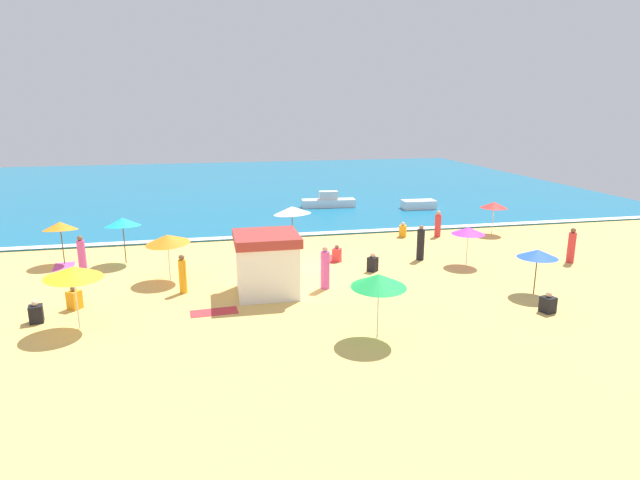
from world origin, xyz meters
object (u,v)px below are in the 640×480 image
small_boat_0 (328,202)px  beachgoer_5 (82,257)px  beachgoer_3 (571,246)px  beachgoer_8 (36,313)px  beachgoer_7 (373,263)px  beachgoer_11 (74,299)px  beachgoer_0 (183,275)px  beach_umbrella_2 (292,210)px  beach_umbrella_6 (538,254)px  beach_umbrella_1 (60,226)px  beach_umbrella_0 (122,222)px  beach_umbrella_4 (73,272)px  small_boat_1 (419,204)px  beachgoer_6 (438,225)px  beachgoer_4 (421,244)px  lifeguard_cabana (267,263)px  beachgoer_9 (403,230)px  beach_umbrella_7 (494,205)px  beach_umbrella_5 (167,239)px  beachgoer_10 (325,269)px  beachgoer_1 (548,304)px  beach_umbrella_8 (468,231)px  beachgoer_2 (337,254)px  beach_umbrella_3 (379,281)px

small_boat_0 → beachgoer_5: bearing=-136.9°
beachgoer_3 → beachgoer_8: (-24.00, -2.65, -0.48)m
beachgoer_7 → beachgoer_11: size_ratio=0.99×
beachgoer_0 → beachgoer_5: size_ratio=0.88×
beachgoer_3 → small_boat_0: beachgoer_3 is taller
beachgoer_3 → beachgoer_5: beachgoer_5 is taller
beach_umbrella_2 → beach_umbrella_6: bearing=-51.2°
beach_umbrella_1 → beachgoer_11: beach_umbrella_1 is taller
beach_umbrella_0 → beach_umbrella_4: beach_umbrella_0 is taller
beachgoer_0 → small_boat_1: size_ratio=0.66×
beach_umbrella_4 → beachgoer_6: 20.74m
beach_umbrella_0 → beachgoer_5: size_ratio=1.25×
beachgoer_4 → small_boat_1: bearing=68.0°
lifeguard_cabana → beachgoer_9: 12.29m
beach_umbrella_7 → beachgoer_11: 23.75m
beach_umbrella_1 → beachgoer_7: beach_umbrella_1 is taller
beach_umbrella_5 → beachgoer_10: 7.14m
small_boat_1 → beachgoer_10: bearing=-124.3°
beachgoer_6 → beachgoer_7: size_ratio=1.73×
beachgoer_1 → beachgoer_4: bearing=104.5°
beach_umbrella_5 → beachgoer_6: size_ratio=1.73×
lifeguard_cabana → beach_umbrella_8: size_ratio=1.16×
beach_umbrella_7 → beachgoer_2: (-10.81, -3.83, -1.43)m
beach_umbrella_6 → beachgoer_9: beach_umbrella_6 is taller
beach_umbrella_2 → lifeguard_cabana: bearing=-106.2°
beach_umbrella_0 → beachgoer_2: bearing=-10.7°
beachgoer_5 → beach_umbrella_3: bearing=-39.9°
lifeguard_cabana → beachgoer_8: (-8.57, -1.32, -0.96)m
beach_umbrella_7 → beachgoer_8: beach_umbrella_7 is taller
beach_umbrella_2 → beachgoer_1: bearing=-58.1°
beach_umbrella_2 → beachgoer_8: beach_umbrella_2 is taller
beachgoer_4 → beachgoer_8: size_ratio=2.12×
beachgoer_9 → small_boat_0: small_boat_0 is taller
beach_umbrella_2 → small_boat_0: (4.42, 9.91, -1.39)m
beachgoer_7 → beachgoer_9: (3.86, 6.19, -0.00)m
beach_umbrella_4 → small_boat_1: (20.27, 18.24, -1.67)m
beach_umbrella_7 → beachgoer_5: 23.18m
beachgoer_0 → beach_umbrella_6: bearing=-12.5°
beach_umbrella_1 → beachgoer_7: size_ratio=2.41×
beachgoer_6 → beachgoer_7: 8.29m
beachgoer_6 → small_boat_0: (-4.36, 10.35, -0.23)m
beachgoer_9 → lifeguard_cabana: bearing=-138.0°
beachgoer_5 → beachgoer_7: beachgoer_5 is taller
beach_umbrella_6 → small_boat_0: beach_umbrella_6 is taller
beachgoer_7 → beachgoer_11: 12.95m
small_boat_1 → beachgoer_2: bearing=-127.9°
beachgoer_0 → beachgoer_11: bearing=-166.3°
beachgoer_3 → beachgoer_8: bearing=-173.7°
beach_umbrella_0 → beachgoer_6: (17.62, 1.84, -1.35)m
beach_umbrella_6 → beachgoer_2: bearing=137.4°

